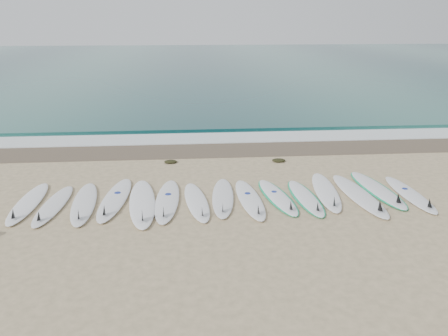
{
  "coord_description": "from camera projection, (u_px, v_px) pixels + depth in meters",
  "views": [
    {
      "loc": [
        -0.77,
        -9.68,
        4.16
      ],
      "look_at": [
        0.1,
        1.11,
        0.4
      ],
      "focal_mm": 35.0,
      "sensor_mm": 36.0,
      "label": 1
    }
  ],
  "objects": [
    {
      "name": "surfboard_11",
      "position": [
        326.0,
        192.0,
        10.8
      ],
      "size": [
        0.83,
        2.67,
        0.34
      ],
      "rotation": [
        0.0,
        0.0,
        -0.11
      ],
      "color": "white",
      "rests_on": "ground"
    },
    {
      "name": "surfboard_2",
      "position": [
        84.0,
        204.0,
        10.12
      ],
      "size": [
        0.8,
        2.63,
        0.33
      ],
      "rotation": [
        0.0,
        0.0,
        0.1
      ],
      "color": "silver",
      "rests_on": "ground"
    },
    {
      "name": "ocean",
      "position": [
        196.0,
        63.0,
        41.13
      ],
      "size": [
        120.0,
        55.0,
        0.03
      ],
      "primitive_type": "cube",
      "color": "#1B524E",
      "rests_on": "ground"
    },
    {
      "name": "surfboard_1",
      "position": [
        53.0,
        206.0,
        10.02
      ],
      "size": [
        0.63,
        2.41,
        0.31
      ],
      "rotation": [
        0.0,
        0.0,
        -0.06
      ],
      "color": "silver",
      "rests_on": "ground"
    },
    {
      "name": "seaweed_near",
      "position": [
        171.0,
        162.0,
        13.11
      ],
      "size": [
        0.39,
        0.3,
        0.08
      ],
      "primitive_type": "ellipsoid",
      "color": "black",
      "rests_on": "ground"
    },
    {
      "name": "surfboard_10",
      "position": [
        306.0,
        198.0,
        10.48
      ],
      "size": [
        0.7,
        2.35,
        0.29
      ],
      "rotation": [
        0.0,
        0.0,
        0.06
      ],
      "color": "white",
      "rests_on": "ground"
    },
    {
      "name": "surfboard_9",
      "position": [
        278.0,
        197.0,
        10.53
      ],
      "size": [
        0.94,
        2.41,
        0.3
      ],
      "rotation": [
        0.0,
        0.0,
        0.16
      ],
      "color": "white",
      "rests_on": "ground"
    },
    {
      "name": "wet_sand_band",
      "position": [
        214.0,
        150.0,
        14.4
      ],
      "size": [
        120.0,
        1.8,
        0.01
      ],
      "primitive_type": "cube",
      "color": "brown",
      "rests_on": "ground"
    },
    {
      "name": "surfboard_3",
      "position": [
        114.0,
        199.0,
        10.35
      ],
      "size": [
        0.76,
        2.73,
        0.35
      ],
      "rotation": [
        0.0,
        0.0,
        -0.08
      ],
      "color": "white",
      "rests_on": "ground"
    },
    {
      "name": "ground",
      "position": [
        223.0,
        199.0,
        10.54
      ],
      "size": [
        120.0,
        120.0,
        0.0
      ],
      "primitive_type": "plane",
      "color": "tan"
    },
    {
      "name": "surfboard_14",
      "position": [
        411.0,
        194.0,
        10.65
      ],
      "size": [
        0.54,
        2.45,
        0.31
      ],
      "rotation": [
        0.0,
        0.0,
        0.01
      ],
      "color": "white",
      "rests_on": "ground"
    },
    {
      "name": "surfboard_13",
      "position": [
        378.0,
        190.0,
        10.97
      ],
      "size": [
        0.89,
        2.68,
        0.33
      ],
      "rotation": [
        0.0,
        0.0,
        0.1
      ],
      "color": "white",
      "rests_on": "ground"
    },
    {
      "name": "seaweed_far",
      "position": [
        279.0,
        160.0,
        13.23
      ],
      "size": [
        0.41,
        0.32,
        0.08
      ],
      "primitive_type": "ellipsoid",
      "color": "black",
      "rests_on": "ground"
    },
    {
      "name": "surfboard_4",
      "position": [
        142.0,
        203.0,
        10.14
      ],
      "size": [
        0.9,
        2.95,
        0.37
      ],
      "rotation": [
        0.0,
        0.0,
        0.1
      ],
      "color": "white",
      "rests_on": "ground"
    },
    {
      "name": "surfboard_0",
      "position": [
        27.0,
        203.0,
        10.14
      ],
      "size": [
        0.52,
        2.51,
        0.32
      ],
      "rotation": [
        0.0,
        0.0,
        0.0
      ],
      "color": "white",
      "rests_on": "ground"
    },
    {
      "name": "surfboard_6",
      "position": [
        197.0,
        202.0,
        10.22
      ],
      "size": [
        0.79,
        2.43,
        0.31
      ],
      "rotation": [
        0.0,
        0.0,
        0.12
      ],
      "color": "white",
      "rests_on": "ground"
    },
    {
      "name": "wave_crest",
      "position": [
        209.0,
        127.0,
        17.11
      ],
      "size": [
        120.0,
        1.0,
        0.1
      ],
      "primitive_type": "cube",
      "color": "#1B524E",
      "rests_on": "ground"
    },
    {
      "name": "surfboard_5",
      "position": [
        167.0,
        201.0,
        10.27
      ],
      "size": [
        0.65,
        2.66,
        0.34
      ],
      "rotation": [
        0.0,
        0.0,
        -0.04
      ],
      "color": "white",
      "rests_on": "ground"
    },
    {
      "name": "surfboard_7",
      "position": [
        223.0,
        198.0,
        10.47
      ],
      "size": [
        0.71,
        2.52,
        0.32
      ],
      "rotation": [
        0.0,
        0.0,
        -0.08
      ],
      "color": "silver",
      "rests_on": "ground"
    },
    {
      "name": "surfboard_12",
      "position": [
        360.0,
        196.0,
        10.57
      ],
      "size": [
        0.81,
        2.86,
        0.36
      ],
      "rotation": [
        0.0,
        0.0,
        0.08
      ],
      "color": "white",
      "rests_on": "ground"
    },
    {
      "name": "foam_band",
      "position": [
        211.0,
        138.0,
        15.71
      ],
      "size": [
        120.0,
        1.4,
        0.04
      ],
      "primitive_type": "cube",
      "color": "silver",
      "rests_on": "ground"
    },
    {
      "name": "surfboard_8",
      "position": [
        250.0,
        200.0,
        10.35
      ],
      "size": [
        0.7,
        2.54,
        0.32
      ],
      "rotation": [
        0.0,
        0.0,
        0.07
      ],
      "color": "white",
      "rests_on": "ground"
    }
  ]
}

